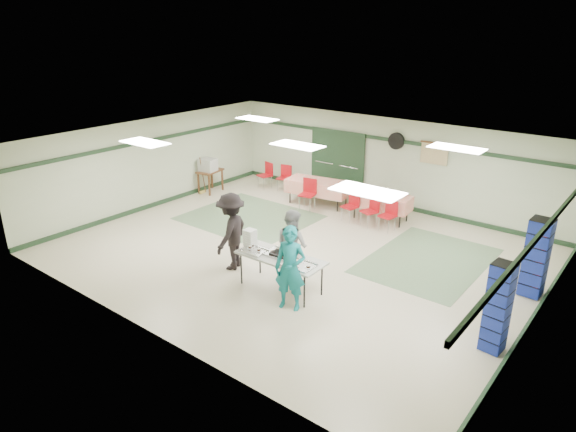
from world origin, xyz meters
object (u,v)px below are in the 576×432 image
Objects in this scene: volunteer_dark at (231,231)px; printer_table at (210,173)px; chair_a at (372,208)px; volunteer_teal at (290,268)px; chair_c at (389,212)px; dining_table_a at (381,201)px; chair_d at (308,191)px; broom at (203,175)px; crate_stack_blue_b at (498,308)px; chair_loose_b at (267,173)px; chair_b at (352,203)px; office_printer at (208,165)px; crate_stack_red at (536,262)px; serving_table at (281,259)px; chair_loose_a at (285,175)px; dining_table_b at (318,187)px; volunteer_grey at (292,245)px; crate_stack_blue_a at (536,258)px.

volunteer_dark is 5.82m from printer_table.
printer_table is at bearing -152.21° from chair_a.
chair_c is (-0.40, 4.87, -0.35)m from volunteer_teal.
dining_table_a is 2.23m from chair_d.
broom is (-3.65, -0.91, 0.05)m from chair_d.
chair_a is 5.94m from crate_stack_blue_b.
chair_loose_b is 1.91m from printer_table.
broom is at bearing -158.71° from chair_b.
office_printer is at bearing 130.16° from volunteer_teal.
volunteer_teal is at bearing -77.96° from chair_c.
chair_b is 0.56× the size of crate_stack_red.
volunteer_teal is 2.06× the size of chair_c.
serving_table is 1.60× the size of broom.
chair_c is at bearing 22.02° from chair_a.
serving_table is 7.07m from broom.
chair_c is 0.69× the size of broom.
chair_d is 1.06× the size of chair_loose_b.
office_printer is (-10.30, 3.09, 0.12)m from crate_stack_blue_b.
dining_table_a is 2.01× the size of chair_loose_a.
crate_stack_red is (6.77, -1.91, 0.18)m from dining_table_b.
dining_table_b is 4.03× the size of office_printer.
printer_table is at bearing -173.50° from dining_table_a.
chair_a is at bearing -74.94° from volunteer_grey.
crate_stack_red is at bearing 98.91° from volunteer_dark.
chair_c is 0.56× the size of crate_stack_red.
serving_table is 5.58m from dining_table_b.
volunteer_grey is at bearing -87.65° from chair_c.
office_printer is (-5.94, 3.14, 0.14)m from volunteer_grey.
chair_loose_b is at bearing 179.15° from chair_b.
office_printer is at bearing -146.40° from volunteer_dark.
volunteer_teal reaches higher than dining_table_a.
printer_table is at bearing -161.40° from chair_b.
volunteer_grey is 1.48m from volunteer_dark.
chair_c is at bearing -2.39° from printer_table.
chair_d is 1.85× the size of office_printer.
chair_loose_a is at bearing 174.12° from chair_c.
volunteer_grey is 0.90× the size of volunteer_dark.
crate_stack_red reaches higher than chair_loose_b.
chair_a is at bearing 163.67° from crate_stack_red.
crate_stack_blue_b is (8.47, -4.86, 0.30)m from chair_loose_a.
serving_table is at bearing -85.51° from chair_c.
chair_loose_b is at bearing 171.01° from dining_table_a.
crate_stack_red is (4.36, 2.52, -0.06)m from volunteer_grey.
chair_c is 0.50× the size of crate_stack_blue_a.
volunteer_dark is at bearing -87.67° from dining_table_b.
printer_table is (-5.10, -0.64, 0.12)m from chair_b.
printer_table is 1.81× the size of office_printer.
chair_loose_b reaches higher than dining_table_a.
dining_table_a is 6.33m from crate_stack_blue_b.
dining_table_b is (-2.20, 0.00, 0.00)m from dining_table_a.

